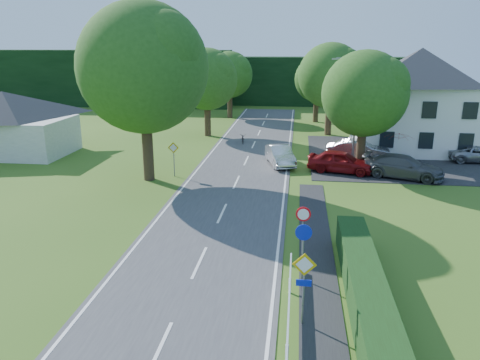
# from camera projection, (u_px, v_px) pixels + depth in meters

# --- Properties ---
(road) EXTENTS (7.00, 80.00, 0.04)m
(road) POSITION_uv_depth(u_px,v_px,m) (228.00, 202.00, 27.43)
(road) COLOR #3D3D3F
(road) RESTS_ON ground
(parking_pad) EXTENTS (14.00, 16.00, 0.04)m
(parking_pad) POSITION_uv_depth(u_px,v_px,m) (395.00, 156.00, 38.39)
(parking_pad) COLOR black
(parking_pad) RESTS_ON ground
(line_edge_left) EXTENTS (0.12, 80.00, 0.01)m
(line_edge_left) POSITION_uv_depth(u_px,v_px,m) (174.00, 199.00, 27.80)
(line_edge_left) COLOR white
(line_edge_left) RESTS_ON road
(line_edge_right) EXTENTS (0.12, 80.00, 0.01)m
(line_edge_right) POSITION_uv_depth(u_px,v_px,m) (283.00, 203.00, 27.03)
(line_edge_right) COLOR white
(line_edge_right) RESTS_ON road
(line_centre) EXTENTS (0.12, 80.00, 0.01)m
(line_centre) POSITION_uv_depth(u_px,v_px,m) (228.00, 201.00, 27.42)
(line_centre) COLOR white
(line_centre) RESTS_ON road
(tree_main) EXTENTS (9.40, 9.40, 11.64)m
(tree_main) POSITION_uv_depth(u_px,v_px,m) (145.00, 93.00, 30.31)
(tree_main) COLOR #255018
(tree_main) RESTS_ON ground
(tree_left_far) EXTENTS (7.00, 7.00, 8.58)m
(tree_left_far) POSITION_uv_depth(u_px,v_px,m) (207.00, 93.00, 45.86)
(tree_left_far) COLOR #255018
(tree_left_far) RESTS_ON ground
(tree_right_far) EXTENTS (7.40, 7.40, 9.09)m
(tree_right_far) POSITION_uv_depth(u_px,v_px,m) (330.00, 89.00, 46.27)
(tree_right_far) COLOR #255018
(tree_right_far) RESTS_ON ground
(tree_left_back) EXTENTS (6.60, 6.60, 8.07)m
(tree_left_back) POSITION_uv_depth(u_px,v_px,m) (230.00, 85.00, 57.30)
(tree_left_back) COLOR #255018
(tree_left_back) RESTS_ON ground
(tree_right_back) EXTENTS (6.20, 6.20, 7.56)m
(tree_right_back) POSITION_uv_depth(u_px,v_px,m) (317.00, 89.00, 54.22)
(tree_right_back) COLOR #255018
(tree_right_back) RESTS_ON ground
(tree_right_mid) EXTENTS (7.00, 7.00, 8.58)m
(tree_right_mid) POSITION_uv_depth(u_px,v_px,m) (363.00, 112.00, 32.84)
(tree_right_mid) COLOR #255018
(tree_right_mid) RESTS_ON ground
(treeline_left) EXTENTS (44.00, 6.00, 8.00)m
(treeline_left) POSITION_uv_depth(u_px,v_px,m) (83.00, 78.00, 69.61)
(treeline_left) COLOR black
(treeline_left) RESTS_ON ground
(treeline_right) EXTENTS (30.00, 5.00, 7.00)m
(treeline_right) POSITION_uv_depth(u_px,v_px,m) (327.00, 81.00, 69.30)
(treeline_right) COLOR black
(treeline_right) RESTS_ON ground
(bungalow_left) EXTENTS (11.00, 6.50, 5.20)m
(bungalow_left) POSITION_uv_depth(u_px,v_px,m) (6.00, 122.00, 38.55)
(bungalow_left) COLOR #B6B6B1
(bungalow_left) RESTS_ON ground
(house_white) EXTENTS (10.60, 8.40, 8.60)m
(house_white) POSITION_uv_depth(u_px,v_px,m) (418.00, 99.00, 39.77)
(house_white) COLOR white
(house_white) RESTS_ON ground
(streetlight) EXTENTS (2.03, 0.18, 8.00)m
(streetlight) POSITION_uv_depth(u_px,v_px,m) (354.00, 106.00, 34.74)
(streetlight) COLOR gray
(streetlight) RESTS_ON ground
(sign_priority_right) EXTENTS (0.78, 0.09, 2.59)m
(sign_priority_right) POSITION_uv_depth(u_px,v_px,m) (304.00, 276.00, 14.97)
(sign_priority_right) COLOR gray
(sign_priority_right) RESTS_ON ground
(sign_roundabout) EXTENTS (0.64, 0.08, 2.37)m
(sign_roundabout) POSITION_uv_depth(u_px,v_px,m) (303.00, 241.00, 17.86)
(sign_roundabout) COLOR gray
(sign_roundabout) RESTS_ON ground
(sign_speed_limit) EXTENTS (0.64, 0.11, 2.37)m
(sign_speed_limit) POSITION_uv_depth(u_px,v_px,m) (303.00, 220.00, 19.73)
(sign_speed_limit) COLOR gray
(sign_speed_limit) RESTS_ON ground
(sign_priority_left) EXTENTS (0.78, 0.09, 2.44)m
(sign_priority_left) POSITION_uv_depth(u_px,v_px,m) (174.00, 152.00, 32.22)
(sign_priority_left) COLOR gray
(sign_priority_left) RESTS_ON ground
(moving_car) EXTENTS (2.65, 4.70, 1.47)m
(moving_car) POSITION_uv_depth(u_px,v_px,m) (280.00, 155.00, 35.43)
(moving_car) COLOR silver
(moving_car) RESTS_ON road
(motorcycle) EXTENTS (0.82, 1.76, 0.89)m
(motorcycle) POSITION_uv_depth(u_px,v_px,m) (243.00, 138.00, 43.27)
(motorcycle) COLOR black
(motorcycle) RESTS_ON road
(parked_car_red) EXTENTS (5.00, 2.99, 1.59)m
(parked_car_red) POSITION_uv_depth(u_px,v_px,m) (341.00, 161.00, 33.40)
(parked_car_red) COLOR maroon
(parked_car_red) RESTS_ON parking_pad
(parked_car_silver_a) EXTENTS (5.11, 2.22, 1.63)m
(parked_car_silver_a) POSITION_uv_depth(u_px,v_px,m) (358.00, 151.00, 36.63)
(parked_car_silver_a) COLOR #B2B2B7
(parked_car_silver_a) RESTS_ON parking_pad
(parked_car_grey) EXTENTS (5.75, 3.85, 1.55)m
(parked_car_grey) POSITION_uv_depth(u_px,v_px,m) (403.00, 167.00, 32.06)
(parked_car_grey) COLOR #494A4E
(parked_car_grey) RESTS_ON parking_pad
(parked_car_silver_b) EXTENTS (4.45, 2.09, 1.23)m
(parked_car_silver_b) POSITION_uv_depth(u_px,v_px,m) (478.00, 154.00, 36.37)
(parked_car_silver_b) COLOR #9B9BA2
(parked_car_silver_b) RESTS_ON parking_pad
(parasol) EXTENTS (2.64, 2.68, 2.18)m
(parasol) POSITION_uv_depth(u_px,v_px,m) (398.00, 146.00, 37.09)
(parasol) COLOR #B6250E
(parasol) RESTS_ON parking_pad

